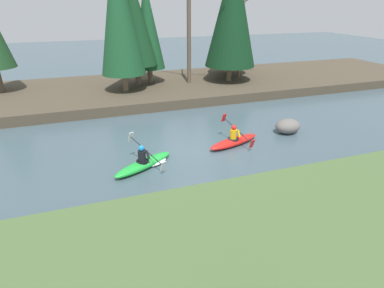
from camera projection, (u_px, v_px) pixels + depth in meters
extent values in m
plane|color=#425660|center=(198.00, 151.00, 13.15)|extent=(90.00, 90.00, 0.00)
cube|color=#4C6638|center=(309.00, 279.00, 6.62)|extent=(44.00, 7.63, 0.77)
cube|color=#4C4233|center=(153.00, 88.00, 21.46)|extent=(44.00, 8.62, 0.60)
cylinder|color=#7A664C|center=(125.00, 82.00, 19.62)|extent=(0.36, 0.36, 1.11)
cone|color=#194C28|center=(119.00, 13.00, 17.82)|extent=(2.80, 2.80, 7.25)
cylinder|color=brown|center=(138.00, 75.00, 20.87)|extent=(0.36, 0.36, 1.42)
cone|color=#143D1E|center=(133.00, 21.00, 19.37)|extent=(2.88, 2.88, 5.55)
cylinder|color=brown|center=(150.00, 75.00, 21.65)|extent=(0.36, 0.36, 1.02)
cone|color=#194C28|center=(147.00, 25.00, 20.21)|extent=(2.20, 2.20, 5.70)
cylinder|color=#7A664C|center=(229.00, 73.00, 22.11)|extent=(0.36, 0.36, 1.09)
cone|color=#0F3319|center=(232.00, 11.00, 20.29)|extent=(3.59, 3.59, 7.35)
cylinder|color=brown|center=(229.00, 67.00, 24.26)|extent=(0.36, 0.36, 1.11)
cone|color=#1E4723|center=(232.00, 9.00, 22.42)|extent=(3.17, 3.17, 7.45)
cylinder|color=brown|center=(189.00, 41.00, 20.49)|extent=(0.28, 0.28, 5.80)
cylinder|color=#7A664C|center=(241.00, 40.00, 22.48)|extent=(0.28, 0.28, 5.42)
ellipsoid|color=red|center=(234.00, 142.00, 13.60)|extent=(2.76, 1.36, 0.34)
cone|color=red|center=(253.00, 135.00, 14.24)|extent=(0.39, 0.29, 0.20)
cylinder|color=black|center=(233.00, 139.00, 13.51)|extent=(0.60, 0.60, 0.08)
cylinder|color=yellow|center=(233.00, 134.00, 13.40)|extent=(0.37, 0.37, 0.42)
sphere|color=red|center=(234.00, 127.00, 13.26)|extent=(0.29, 0.29, 0.23)
cylinder|color=yellow|center=(232.00, 130.00, 13.60)|extent=(0.15, 0.24, 0.35)
cylinder|color=yellow|center=(239.00, 133.00, 13.24)|extent=(0.15, 0.24, 0.35)
cylinder|color=black|center=(237.00, 130.00, 13.47)|extent=(0.59, 1.84, 0.65)
cube|color=red|center=(224.00, 118.00, 14.04)|extent=(0.24, 0.21, 0.41)
cube|color=red|center=(252.00, 144.00, 12.90)|extent=(0.24, 0.21, 0.41)
ellipsoid|color=green|center=(144.00, 164.00, 11.72)|extent=(2.65, 1.84, 0.34)
cone|color=green|center=(167.00, 153.00, 12.54)|extent=(0.40, 0.34, 0.20)
cylinder|color=black|center=(142.00, 161.00, 11.63)|extent=(0.65, 0.65, 0.08)
cylinder|color=black|center=(142.00, 156.00, 11.52)|extent=(0.41, 0.41, 0.42)
sphere|color=#1E89D1|center=(141.00, 148.00, 11.38)|extent=(0.31, 0.31, 0.23)
cylinder|color=black|center=(140.00, 151.00, 11.69)|extent=(0.19, 0.24, 0.35)
cylinder|color=black|center=(148.00, 155.00, 11.40)|extent=(0.19, 0.24, 0.35)
cylinder|color=black|center=(146.00, 151.00, 11.62)|extent=(0.96, 1.69, 0.65)
cube|color=white|center=(131.00, 137.00, 12.06)|extent=(0.25, 0.24, 0.41)
cube|color=white|center=(163.00, 166.00, 11.17)|extent=(0.25, 0.24, 0.41)
ellipsoid|color=white|center=(154.00, 161.00, 12.12)|extent=(1.30, 1.15, 0.18)
ellipsoid|color=slate|center=(288.00, 126.00, 14.80)|extent=(1.26, 0.99, 0.71)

